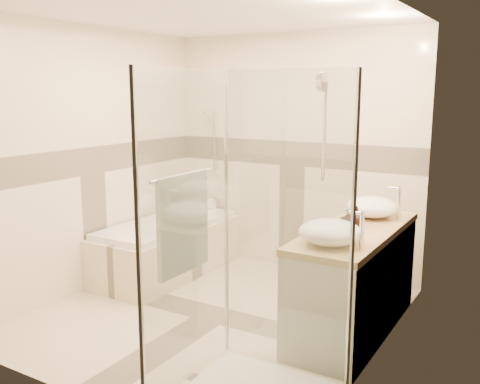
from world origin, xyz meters
The scene contains 12 objects.
room centered at (0.06, 0.01, 1.26)m, with size 2.82×3.02×2.52m.
bathtub centered at (-1.02, 0.65, 0.31)m, with size 0.75×1.70×0.56m.
vanity centered at (1.12, 0.30, 0.43)m, with size 0.58×1.62×0.85m.
shower_enclosure centered at (0.83, -0.97, 0.51)m, with size 0.96×0.93×2.04m.
vessel_sink_near centered at (1.10, 0.76, 0.94)m, with size 0.44×0.44×0.18m, color white.
vessel_sink_far centered at (1.10, -0.21, 0.94)m, with size 0.44×0.44×0.18m, color white.
faucet_near centered at (1.32, 0.76, 1.02)m, with size 0.12×0.03×0.28m.
faucet_far centered at (1.32, -0.21, 1.00)m, with size 0.11×0.03×0.27m.
amenity_bottle_a centered at (1.10, 0.16, 0.94)m, with size 0.08×0.08×0.18m, color black.
amenity_bottle_b centered at (1.10, 0.34, 0.94)m, with size 0.13×0.13×0.17m, color black.
folded_towels centered at (1.10, 0.95, 0.89)m, with size 0.14×0.24×0.08m, color white.
rolled_towel centered at (-1.06, 1.39, 0.62)m, with size 0.11×0.11×0.25m, color white.
Camera 1 is at (2.42, -3.62, 1.91)m, focal length 40.00 mm.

